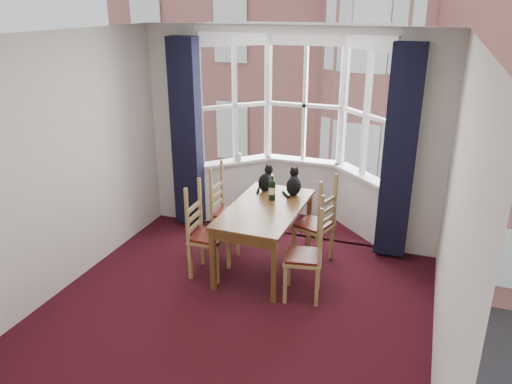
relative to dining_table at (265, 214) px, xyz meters
The scene contains 21 objects.
floor 1.44m from the dining_table, 89.93° to the right, with size 4.50×4.50×0.00m, color black.
ceiling 2.45m from the dining_table, 89.93° to the right, with size 4.50×4.50×0.00m, color white.
wall_left 2.46m from the dining_table, 147.75° to the right, with size 4.50×4.50×0.00m, color silver.
wall_right 2.47m from the dining_table, 32.21° to the right, with size 4.50×4.50×0.00m, color silver.
wall_near 3.58m from the dining_table, 89.98° to the right, with size 4.00×4.00×0.00m, color silver.
wall_back_pier_left 2.05m from the dining_table, 149.03° to the left, with size 0.70×0.12×2.80m, color silver.
wall_back_pier_right 2.05m from the dining_table, 30.92° to the left, with size 0.70×0.12×2.80m, color silver.
bay_window 1.65m from the dining_table, 89.94° to the left, with size 2.76×0.94×2.80m.
curtain_left 1.76m from the dining_table, 150.30° to the left, with size 0.38×0.22×2.60m, color black.
curtain_right 1.76m from the dining_table, 29.65° to the left, with size 0.38×0.22×2.60m, color black.
dining_table is the anchor object (origin of this frame).
chair_left_near 0.80m from the dining_table, 148.59° to the right, with size 0.41×0.43×0.92m.
chair_left_far 0.78m from the dining_table, 154.88° to the left, with size 0.41×0.43×0.92m.
chair_right_near 0.87m from the dining_table, 34.55° to the right, with size 0.47×0.48×0.92m.
chair_right_far 0.72m from the dining_table, 27.83° to the left, with size 0.51×0.52×0.92m.
cat_left 0.60m from the dining_table, 107.96° to the left, with size 0.22×0.28×0.34m.
cat_right 0.59m from the dining_table, 68.01° to the left, with size 0.23×0.29×0.36m.
wine_bottle 0.34m from the dining_table, 88.72° to the left, with size 0.08×0.08×0.32m.
candle_tall 1.60m from the dining_table, 122.42° to the left, with size 0.06×0.06×0.12m, color white.
street 31.71m from the dining_table, 90.00° to the left, with size 80.00×80.00×0.00m, color #333335.
tenement_building 12.78m from the dining_table, 89.99° to the left, with size 18.40×7.80×15.20m.
Camera 1 is at (1.72, -3.91, 3.08)m, focal length 35.00 mm.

